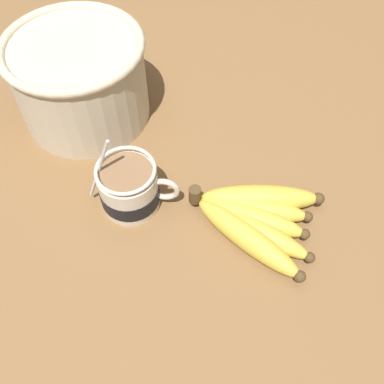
% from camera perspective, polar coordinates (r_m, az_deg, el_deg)
% --- Properties ---
extents(table, '(1.31, 1.31, 0.04)m').
position_cam_1_polar(table, '(0.74, -1.96, -0.07)').
color(table, brown).
rests_on(table, ground).
extents(coffee_mug, '(0.15, 0.09, 0.15)m').
position_cam_1_polar(coffee_mug, '(0.68, -8.30, 0.51)').
color(coffee_mug, beige).
rests_on(coffee_mug, table).
extents(banana_bunch, '(0.22, 0.17, 0.04)m').
position_cam_1_polar(banana_bunch, '(0.67, 8.24, -3.27)').
color(banana_bunch, '#4C381E').
rests_on(banana_bunch, table).
extents(woven_basket, '(0.24, 0.24, 0.16)m').
position_cam_1_polar(woven_basket, '(0.80, -14.69, 14.42)').
color(woven_basket, beige).
rests_on(woven_basket, table).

